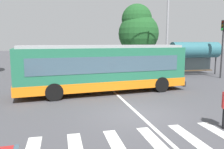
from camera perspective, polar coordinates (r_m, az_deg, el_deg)
name	(u,v)px	position (r m, az deg, el deg)	size (l,w,h in m)	color
ground_plane	(137,115)	(10.68, 6.20, -9.84)	(160.00, 160.00, 0.00)	#47474C
city_transit_bus	(103,68)	(14.88, -2.24, 1.57)	(11.14, 3.80, 3.06)	black
parked_car_champagne	(43,68)	(23.40, -16.72, 1.60)	(2.04, 4.59, 1.35)	black
parked_car_teal	(72,67)	(23.07, -9.92, 1.74)	(2.15, 4.62, 1.35)	black
parked_car_charcoal	(98,67)	(23.52, -3.51, 1.96)	(2.17, 4.63, 1.35)	black
parked_car_silver	(123,66)	(23.98, 2.64, 2.09)	(2.01, 4.57, 1.35)	black
parked_car_white	(148,65)	(25.14, 8.81, 2.28)	(2.32, 4.68, 1.35)	black
traffic_light_far_corner	(223,40)	(22.98, 25.68, 7.70)	(0.33, 0.32, 5.15)	#28282B
bus_stop_shelter	(195,51)	(24.15, 19.79, 5.59)	(4.89, 1.54, 3.25)	#28282B
twin_arm_street_lamp	(168,15)	(22.65, 13.63, 14.20)	(4.61, 0.32, 9.42)	#939399
background_tree_right	(138,29)	(28.31, 6.45, 11.00)	(4.82, 4.82, 7.73)	brown
crosswalk_painted_stripes	(140,148)	(7.57, 6.95, -17.62)	(6.96, 3.23, 0.01)	silver
lane_center_line	(127,103)	(12.53, 3.61, -7.08)	(0.16, 24.00, 0.01)	silver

